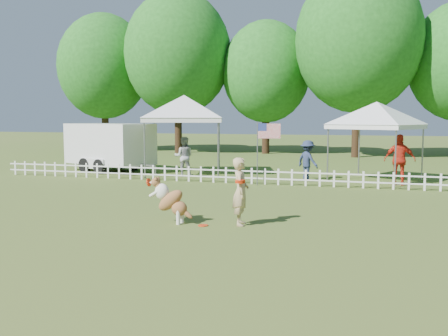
# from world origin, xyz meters

# --- Properties ---
(ground) EXTENTS (120.00, 120.00, 0.00)m
(ground) POSITION_xyz_m (0.00, 0.00, 0.00)
(ground) COLOR #36581B
(ground) RESTS_ON ground
(picket_fence) EXTENTS (22.00, 0.08, 0.60)m
(picket_fence) POSITION_xyz_m (0.00, 7.00, 0.30)
(picket_fence) COLOR white
(picket_fence) RESTS_ON ground
(handler) EXTENTS (0.49, 0.64, 1.56)m
(handler) POSITION_xyz_m (1.16, 0.02, 0.78)
(handler) COLOR tan
(handler) RESTS_ON ground
(dog) EXTENTS (1.06, 0.42, 1.07)m
(dog) POSITION_xyz_m (-0.45, -0.24, 0.54)
(dog) COLOR brown
(dog) RESTS_ON ground
(frisbee_on_turf) EXTENTS (0.30, 0.30, 0.02)m
(frisbee_on_turf) POSITION_xyz_m (0.37, -0.32, 0.01)
(frisbee_on_turf) COLOR red
(frisbee_on_turf) RESTS_ON ground
(canopy_tent_left) EXTENTS (4.03, 4.03, 3.35)m
(canopy_tent_left) POSITION_xyz_m (-3.82, 9.32, 1.68)
(canopy_tent_left) COLOR white
(canopy_tent_left) RESTS_ON ground
(canopy_tent_right) EXTENTS (3.85, 3.85, 3.01)m
(canopy_tent_right) POSITION_xyz_m (4.14, 9.33, 1.50)
(canopy_tent_right) COLOR white
(canopy_tent_right) RESTS_ON ground
(cargo_trailer) EXTENTS (5.54, 3.84, 2.23)m
(cargo_trailer) POSITION_xyz_m (-7.54, 9.46, 1.12)
(cargo_trailer) COLOR silver
(cargo_trailer) RESTS_ON ground
(flag_pole) EXTENTS (0.89, 0.22, 2.30)m
(flag_pole) POSITION_xyz_m (0.02, 6.74, 1.15)
(flag_pole) COLOR gray
(flag_pole) RESTS_ON ground
(spectator_a) EXTENTS (0.95, 0.83, 1.66)m
(spectator_a) POSITION_xyz_m (-3.56, 8.58, 0.83)
(spectator_a) COLOR #9C9EA2
(spectator_a) RESTS_ON ground
(spectator_b) EXTENTS (1.16, 1.09, 1.57)m
(spectator_b) POSITION_xyz_m (1.59, 8.76, 0.79)
(spectator_b) COLOR #242F4D
(spectator_b) RESTS_ON ground
(spectator_c) EXTENTS (1.12, 0.53, 1.86)m
(spectator_c) POSITION_xyz_m (4.99, 8.26, 0.93)
(spectator_c) COLOR red
(spectator_c) RESTS_ON ground
(tree_far_left) EXTENTS (6.60, 6.60, 11.00)m
(tree_far_left) POSITION_xyz_m (-15.00, 22.00, 5.50)
(tree_far_left) COLOR #1E5E1A
(tree_far_left) RESTS_ON ground
(tree_left) EXTENTS (7.40, 7.40, 12.00)m
(tree_left) POSITION_xyz_m (-9.00, 21.50, 6.00)
(tree_left) COLOR #1E5E1A
(tree_left) RESTS_ON ground
(tree_center_left) EXTENTS (6.00, 6.00, 9.80)m
(tree_center_left) POSITION_xyz_m (-3.00, 22.50, 4.90)
(tree_center_left) COLOR #1E5E1A
(tree_center_left) RESTS_ON ground
(tree_center_right) EXTENTS (7.60, 7.60, 12.60)m
(tree_center_right) POSITION_xyz_m (3.00, 21.00, 6.30)
(tree_center_right) COLOR #1E5E1A
(tree_center_right) RESTS_ON ground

